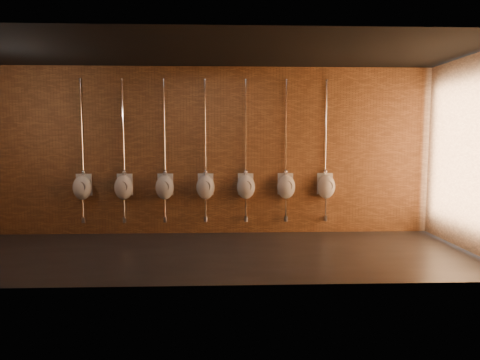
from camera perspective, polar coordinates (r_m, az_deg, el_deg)
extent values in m
plane|color=black|center=(7.01, -4.06, -9.75)|extent=(8.50, 8.50, 0.00)
cube|color=black|center=(6.88, -4.26, 16.87)|extent=(8.50, 3.00, 0.04)
cube|color=#9C6438|center=(8.26, -3.80, 3.86)|extent=(8.50, 0.04, 3.20)
cube|color=#9C6438|center=(5.26, -4.72, 2.78)|extent=(8.50, 0.04, 3.20)
cube|color=#9C6438|center=(7.86, 28.61, 3.08)|extent=(0.04, 3.00, 3.20)
ellipsoid|color=white|center=(8.60, -20.29, -0.97)|extent=(0.39, 0.35, 0.46)
cube|color=white|center=(8.70, -20.07, -0.58)|extent=(0.30, 0.08, 0.42)
cylinder|color=gray|center=(8.48, -20.54, -0.87)|extent=(0.21, 0.04, 0.20)
cylinder|color=white|center=(8.63, -20.36, 6.59)|extent=(0.02, 0.02, 1.80)
sphere|color=white|center=(8.65, -20.19, 0.99)|extent=(0.08, 0.08, 0.08)
cylinder|color=white|center=(8.70, -20.57, 12.52)|extent=(0.06, 0.06, 0.01)
cylinder|color=white|center=(8.64, -20.21, -3.37)|extent=(0.03, 0.03, 0.39)
cylinder|color=white|center=(8.69, -20.15, -5.02)|extent=(0.08, 0.08, 0.11)
cylinder|color=white|center=(8.76, -19.99, -4.93)|extent=(0.03, 0.15, 0.03)
ellipsoid|color=white|center=(8.39, -15.26, -0.97)|extent=(0.39, 0.35, 0.46)
cube|color=white|center=(8.49, -15.09, -0.57)|extent=(0.30, 0.08, 0.42)
cylinder|color=gray|center=(8.27, -15.44, -0.87)|extent=(0.21, 0.04, 0.20)
cylinder|color=white|center=(8.43, -15.32, 6.77)|extent=(0.02, 0.02, 1.80)
sphere|color=white|center=(8.44, -15.18, 1.04)|extent=(0.08, 0.08, 0.08)
cylinder|color=white|center=(8.49, -15.48, 12.85)|extent=(0.06, 0.06, 0.01)
cylinder|color=white|center=(8.44, -15.19, -3.44)|extent=(0.03, 0.03, 0.39)
cylinder|color=white|center=(8.48, -15.15, -5.13)|extent=(0.08, 0.08, 0.11)
cylinder|color=white|center=(8.55, -15.03, -5.03)|extent=(0.03, 0.15, 0.03)
ellipsoid|color=white|center=(8.25, -10.01, -0.97)|extent=(0.39, 0.35, 0.46)
cube|color=white|center=(8.35, -9.91, -0.56)|extent=(0.30, 0.08, 0.42)
cylinder|color=gray|center=(8.13, -10.12, -0.87)|extent=(0.21, 0.04, 0.20)
cylinder|color=white|center=(8.29, -10.06, 6.90)|extent=(0.02, 0.02, 1.80)
sphere|color=white|center=(8.30, -9.97, 1.07)|extent=(0.08, 0.08, 0.08)
cylinder|color=white|center=(8.35, -10.17, 13.08)|extent=(0.06, 0.06, 0.01)
cylinder|color=white|center=(8.30, -9.97, -3.48)|extent=(0.03, 0.03, 0.39)
cylinder|color=white|center=(8.34, -9.94, -5.19)|extent=(0.08, 0.08, 0.11)
cylinder|color=white|center=(8.42, -9.87, -5.09)|extent=(0.03, 0.15, 0.03)
ellipsoid|color=white|center=(8.18, -4.63, -0.96)|extent=(0.39, 0.35, 0.46)
cube|color=white|center=(8.28, -4.60, -0.55)|extent=(0.30, 0.08, 0.42)
cylinder|color=gray|center=(8.06, -4.66, -0.86)|extent=(0.21, 0.04, 0.20)
cylinder|color=white|center=(8.22, -4.66, 6.98)|extent=(0.02, 0.02, 1.80)
sphere|color=white|center=(8.23, -4.62, 1.10)|extent=(0.08, 0.08, 0.08)
cylinder|color=white|center=(8.29, -4.72, 13.21)|extent=(0.06, 0.06, 0.01)
cylinder|color=white|center=(8.23, -4.61, -3.48)|extent=(0.03, 0.03, 0.39)
cylinder|color=white|center=(8.27, -4.59, -5.21)|extent=(0.08, 0.08, 0.11)
cylinder|color=white|center=(8.35, -4.57, -5.11)|extent=(0.03, 0.15, 0.03)
ellipsoid|color=white|center=(8.18, 0.80, -0.94)|extent=(0.39, 0.35, 0.46)
cube|color=white|center=(8.29, 0.76, -0.53)|extent=(0.30, 0.08, 0.42)
cylinder|color=gray|center=(8.06, 0.84, -0.83)|extent=(0.21, 0.04, 0.20)
cylinder|color=white|center=(8.22, 0.77, 7.00)|extent=(0.02, 0.02, 1.80)
sphere|color=white|center=(8.24, 0.77, 1.12)|extent=(0.08, 0.08, 0.08)
cylinder|color=white|center=(8.29, 0.78, 13.23)|extent=(0.06, 0.06, 0.01)
cylinder|color=white|center=(8.23, 0.79, -3.46)|extent=(0.03, 0.03, 0.39)
cylinder|color=white|center=(8.28, 0.79, -5.19)|extent=(0.08, 0.08, 0.11)
cylinder|color=white|center=(8.35, 0.76, -5.09)|extent=(0.03, 0.15, 0.03)
ellipsoid|color=white|center=(8.26, 6.17, -0.91)|extent=(0.39, 0.35, 0.46)
cube|color=white|center=(8.36, 6.06, -0.50)|extent=(0.30, 0.08, 0.42)
cylinder|color=gray|center=(8.14, 6.29, -0.81)|extent=(0.21, 0.04, 0.20)
cylinder|color=white|center=(8.30, 6.16, 6.96)|extent=(0.02, 0.02, 1.80)
sphere|color=white|center=(8.31, 6.11, 1.13)|extent=(0.08, 0.08, 0.08)
cylinder|color=white|center=(8.36, 6.23, 13.13)|extent=(0.06, 0.06, 0.01)
cylinder|color=white|center=(8.31, 6.14, -3.41)|extent=(0.03, 0.03, 0.39)
cylinder|color=white|center=(8.35, 6.12, -5.12)|extent=(0.08, 0.08, 0.11)
cylinder|color=white|center=(8.43, 6.05, -5.03)|extent=(0.03, 0.15, 0.03)
ellipsoid|color=white|center=(8.40, 11.40, -0.87)|extent=(0.39, 0.35, 0.46)
cube|color=white|center=(8.51, 11.23, -0.47)|extent=(0.30, 0.08, 0.42)
cylinder|color=gray|center=(8.29, 11.59, -0.77)|extent=(0.21, 0.04, 0.20)
cylinder|color=white|center=(8.44, 11.40, 6.86)|extent=(0.02, 0.02, 1.80)
sphere|color=white|center=(8.46, 11.31, 1.13)|extent=(0.08, 0.08, 0.08)
cylinder|color=white|center=(8.51, 11.53, 12.92)|extent=(0.06, 0.06, 0.01)
cylinder|color=white|center=(8.45, 11.35, -3.33)|extent=(0.03, 0.03, 0.39)
cylinder|color=white|center=(8.50, 11.32, -5.02)|extent=(0.08, 0.08, 0.11)
cylinder|color=white|center=(8.57, 11.20, -4.92)|extent=(0.03, 0.15, 0.03)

